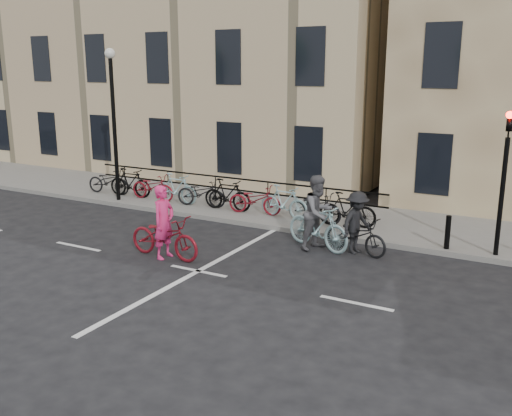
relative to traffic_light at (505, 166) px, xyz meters
The scene contains 10 objects.
ground 7.96m from the traffic_light, 145.01° to the right, with size 120.00×120.00×0.00m, color black.
sidewalk 10.60m from the traffic_light, behind, with size 46.00×4.00×0.15m, color slate.
building_west 17.70m from the traffic_light, 150.33° to the left, with size 20.00×10.00×10.00m, color #C9B488.
traffic_light is the anchor object (origin of this frame).
lamp_post 12.74m from the traffic_light, behind, with size 0.36×0.36×5.28m.
bollard_east 2.21m from the traffic_light, behind, with size 0.14×0.14×0.90m, color black.
parked_bikes 9.22m from the traffic_light, behind, with size 11.45×1.23×1.05m.
cyclist_pink 8.68m from the traffic_light, 152.63° to the right, with size 2.17×0.82×1.91m.
cyclist_grey 4.84m from the traffic_light, 163.35° to the right, with size 2.18×1.25×2.03m.
cyclist_dark 3.96m from the traffic_light, 161.02° to the right, with size 1.98×1.21×1.67m.
Camera 1 is at (7.52, -10.73, 4.83)m, focal length 40.00 mm.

